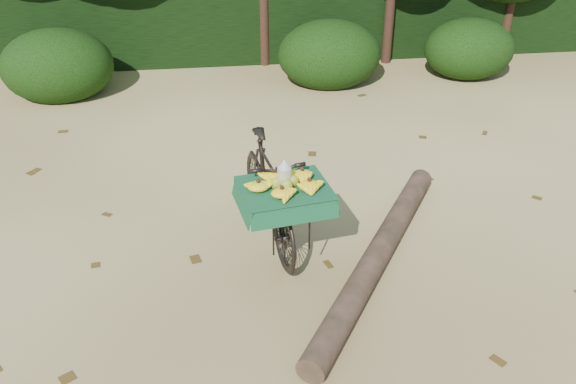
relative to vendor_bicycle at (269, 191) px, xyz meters
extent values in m
plane|color=tan|center=(0.03, 0.32, -0.58)|extent=(80.00, 80.00, 0.00)
imported|color=black|center=(0.00, 0.02, -0.02)|extent=(0.82, 1.94, 1.13)
cube|color=black|center=(0.09, -0.57, 0.34)|extent=(0.48, 0.55, 0.03)
cube|color=#15512D|center=(0.09, -0.57, 0.36)|extent=(0.91, 0.80, 0.01)
ellipsoid|color=olive|center=(0.17, -0.56, 0.42)|extent=(0.11, 0.09, 0.12)
ellipsoid|color=olive|center=(0.08, -0.50, 0.42)|extent=(0.11, 0.09, 0.12)
ellipsoid|color=olive|center=(0.01, -0.58, 0.42)|extent=(0.11, 0.09, 0.12)
ellipsoid|color=olive|center=(0.10, -0.64, 0.42)|extent=(0.11, 0.09, 0.12)
cylinder|color=#EAE5C6|center=(0.09, -0.56, 0.47)|extent=(0.13, 0.13, 0.17)
cylinder|color=brown|center=(1.02, -0.60, -0.46)|extent=(2.07, 3.03, 0.25)
cube|color=black|center=(0.03, 6.62, 0.32)|extent=(26.00, 1.80, 1.80)
camera|label=1|loc=(-0.52, -5.37, 3.14)|focal=38.00mm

